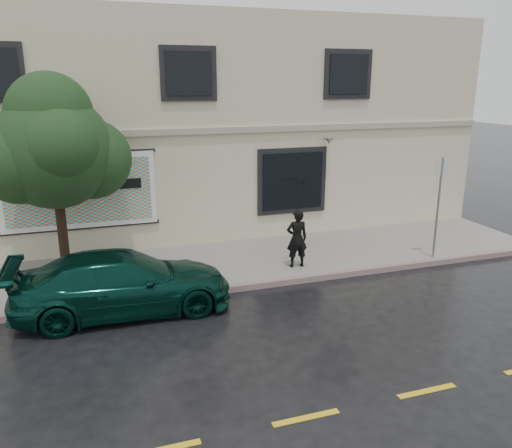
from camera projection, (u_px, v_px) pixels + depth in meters
name	position (u px, v px, depth m)	size (l,w,h in m)	color
ground	(241.00, 319.00, 10.86)	(90.00, 90.00, 0.00)	black
sidewalk	(207.00, 266.00, 13.80)	(20.00, 3.50, 0.15)	gray
curb	(223.00, 290.00, 12.20)	(20.00, 0.18, 0.16)	gray
road_marking	(306.00, 418.00, 7.66)	(19.00, 0.12, 0.01)	gold
building	(169.00, 124.00, 18.11)	(20.00, 8.12, 7.00)	beige
billboard	(79.00, 191.00, 13.81)	(4.30, 0.16, 2.20)	white
car	(123.00, 283.00, 11.05)	(2.09, 4.73, 1.38)	#083027
pedestrian	(297.00, 238.00, 13.33)	(0.58, 0.38, 1.58)	black
umbrella	(298.00, 195.00, 13.01)	(1.07, 1.07, 0.79)	black
street_tree	(53.00, 151.00, 12.12)	(2.84, 2.84, 4.63)	black
sign_pole	(439.00, 199.00, 13.79)	(0.35, 0.07, 2.86)	gray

